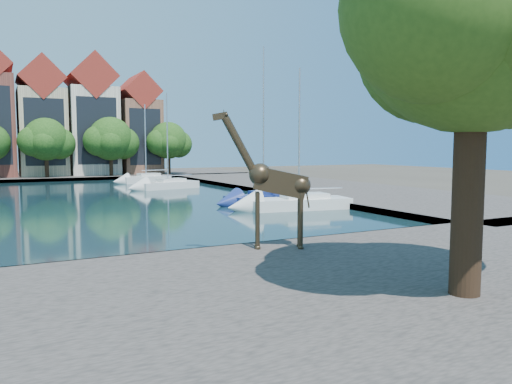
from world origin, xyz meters
TOP-DOWN VIEW (x-y plane):
  - ground at (0.00, 0.00)m, footprint 160.00×160.00m
  - water_basin at (0.00, 24.00)m, footprint 38.00×50.00m
  - near_quay at (0.00, -7.00)m, footprint 50.00×14.00m
  - far_quay at (0.00, 56.00)m, footprint 60.00×16.00m
  - right_quay at (25.00, 24.00)m, footprint 14.00×52.00m
  - plane_tree at (7.62, -9.01)m, footprint 8.32×6.40m
  - townhouse_east_inner at (2.00, 55.99)m, footprint 5.94×9.18m
  - townhouse_east_mid at (8.50, 55.99)m, footprint 6.43×9.18m
  - townhouse_east_end at (15.00, 55.99)m, footprint 5.44×9.18m
  - far_tree_mid_east at (2.10, 50.49)m, footprint 7.02×5.40m
  - far_tree_east at (10.11, 50.49)m, footprint 7.54×5.80m
  - far_tree_far_east at (18.09, 50.49)m, footprint 6.76×5.20m
  - giraffe_statue at (5.93, -1.38)m, footprint 3.45×1.88m
  - sailboat_right_a at (15.00, 11.17)m, footprint 7.38×3.66m
  - sailboat_right_b at (14.57, 15.55)m, footprint 6.38×3.29m
  - sailboat_right_c at (12.00, 31.61)m, footprint 6.63×3.69m
  - sailboat_right_d at (12.15, 40.77)m, footprint 5.89×2.83m

SIDE VIEW (x-z plane):
  - ground at x=0.00m, z-range 0.00..0.00m
  - water_basin at x=0.00m, z-range 0.00..0.08m
  - near_quay at x=0.00m, z-range 0.00..0.50m
  - far_quay at x=0.00m, z-range 0.00..0.50m
  - right_quay at x=25.00m, z-range 0.00..0.50m
  - sailboat_right_b at x=14.57m, z-range -5.27..6.49m
  - sailboat_right_c at x=12.00m, z-range -4.24..5.49m
  - sailboat_right_a at x=15.00m, z-range -4.17..5.46m
  - sailboat_right_d at x=12.15m, z-range -3.93..5.33m
  - giraffe_statue at x=5.93m, z-range 0.45..5.66m
  - far_tree_far_east at x=18.09m, z-range 1.40..8.76m
  - far_tree_mid_east at x=2.10m, z-range 1.37..8.89m
  - far_tree_east at x=10.11m, z-range 1.32..9.16m
  - townhouse_east_end at x=15.00m, z-range -0.11..14.32m
  - plane_tree at x=7.62m, z-range 2.36..12.98m
  - townhouse_east_inner at x=2.00m, z-range -0.16..15.63m
  - townhouse_east_mid at x=8.50m, z-range -0.22..16.43m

